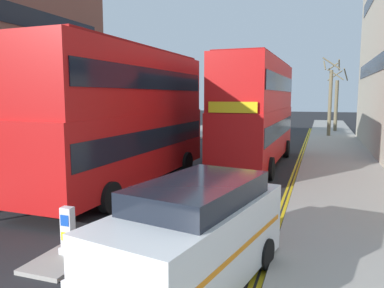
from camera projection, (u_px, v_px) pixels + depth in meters
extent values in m
cube|color=#9E9991|center=(342.00, 172.00, 18.08)|extent=(4.00, 80.00, 0.14)
cube|color=#9E9991|center=(109.00, 158.00, 22.31)|extent=(4.00, 80.00, 0.14)
cube|color=yellow|center=(295.00, 179.00, 16.90)|extent=(0.10, 56.00, 0.01)
cube|color=yellow|center=(291.00, 179.00, 16.95)|extent=(0.10, 56.00, 0.01)
cube|color=#9E9991|center=(69.00, 255.00, 8.67)|extent=(1.10, 2.20, 0.10)
cube|color=silver|center=(69.00, 250.00, 8.65)|extent=(0.36, 0.28, 0.16)
cube|color=white|center=(68.00, 227.00, 8.58)|extent=(0.28, 0.20, 0.95)
cube|color=blue|center=(64.00, 221.00, 8.46)|extent=(0.22, 0.01, 0.26)
cube|color=yellow|center=(65.00, 237.00, 8.51)|extent=(0.22, 0.01, 0.20)
cube|color=red|center=(128.00, 145.00, 15.25)|extent=(2.74, 10.85, 2.60)
cube|color=red|center=(127.00, 82.00, 14.92)|extent=(2.68, 10.64, 2.50)
cube|color=black|center=(128.00, 138.00, 15.21)|extent=(2.76, 10.42, 0.84)
cube|color=black|center=(127.00, 80.00, 14.91)|extent=(2.74, 10.20, 0.80)
cube|color=yellow|center=(178.00, 104.00, 20.05)|extent=(2.00, 0.10, 0.44)
cube|color=maroon|center=(126.00, 49.00, 14.75)|extent=(2.46, 9.77, 0.10)
cylinder|color=black|center=(141.00, 160.00, 18.95)|extent=(0.32, 1.05, 1.04)
cylinder|color=black|center=(186.00, 163.00, 18.08)|extent=(0.32, 1.05, 1.04)
cylinder|color=black|center=(47.00, 191.00, 12.72)|extent=(0.32, 1.05, 1.04)
cylinder|color=black|center=(110.00, 198.00, 11.86)|extent=(0.32, 1.05, 1.04)
cube|color=red|center=(257.00, 133.00, 19.99)|extent=(2.72, 10.85, 2.60)
cube|color=red|center=(258.00, 85.00, 19.66)|extent=(2.67, 10.63, 2.50)
cube|color=black|center=(257.00, 128.00, 19.95)|extent=(2.74, 10.42, 0.84)
cube|color=black|center=(258.00, 84.00, 19.65)|extent=(2.73, 10.20, 0.80)
cube|color=yellow|center=(232.00, 107.00, 14.79)|extent=(2.00, 0.10, 0.44)
cube|color=maroon|center=(258.00, 60.00, 19.50)|extent=(2.45, 9.76, 0.10)
cylinder|color=black|center=(270.00, 169.00, 16.60)|extent=(0.32, 1.05, 1.04)
cylinder|color=black|center=(216.00, 165.00, 17.47)|extent=(0.32, 1.05, 1.04)
cylinder|color=black|center=(287.00, 149.00, 22.83)|extent=(0.32, 1.05, 1.04)
cylinder|color=black|center=(246.00, 147.00, 23.69)|extent=(0.32, 1.05, 1.04)
cube|color=white|center=(195.00, 242.00, 7.19)|extent=(2.77, 4.98, 1.50)
cube|color=black|center=(199.00, 200.00, 7.22)|extent=(2.27, 3.33, 0.76)
cube|color=orange|center=(196.00, 239.00, 7.19)|extent=(2.72, 4.61, 0.10)
cylinder|color=black|center=(265.00, 254.00, 8.07)|extent=(0.35, 0.71, 0.68)
cylinder|color=black|center=(193.00, 238.00, 8.97)|extent=(0.35, 0.71, 0.68)
cylinder|color=#6B6047|center=(330.00, 103.00, 33.68)|extent=(0.31, 0.31, 5.92)
cylinder|color=#6B6047|center=(339.00, 65.00, 33.00)|extent=(0.21, 1.28, 0.94)
cylinder|color=#6B6047|center=(333.00, 67.00, 33.63)|extent=(0.93, 0.30, 0.70)
cylinder|color=#6B6047|center=(325.00, 65.00, 33.37)|extent=(0.28, 1.25, 0.92)
cylinder|color=#6B6047|center=(331.00, 63.00, 32.54)|extent=(1.55, 0.22, 1.13)
cylinder|color=#6B6047|center=(336.00, 106.00, 38.50)|extent=(0.35, 0.35, 5.19)
cylinder|color=#6B6047|center=(346.00, 75.00, 37.64)|extent=(0.57, 1.61, 1.20)
cylinder|color=#6B6047|center=(335.00, 76.00, 38.83)|extent=(1.48, 0.59, 1.12)
cylinder|color=#6B6047|center=(336.00, 74.00, 37.44)|extent=(1.60, 0.54, 1.19)
cube|color=black|center=(382.00, 61.00, 20.45)|extent=(0.04, 24.64, 1.00)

